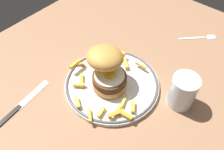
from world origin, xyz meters
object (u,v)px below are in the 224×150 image
knife (19,107)px  spoon (208,37)px  burger (107,68)px  dinner_plate (112,84)px  water_glass (182,93)px

knife → spoon: (58.25, -25.35, 0.10)cm
burger → spoon: (37.57, -12.37, -6.78)cm
dinner_plate → knife: (-21.35, 13.98, -0.58)cm
knife → spoon: bearing=-23.5°
burger → spoon: size_ratio=1.15×
water_glass → spoon: bearing=11.2°
dinner_plate → burger: burger is taller
knife → spoon: 63.53cm
burger → water_glass: bearing=-66.3°
dinner_plate → water_glass: size_ratio=2.82×
knife → burger: bearing=-32.1°
burger → water_glass: burger is taller
dinner_plate → spoon: size_ratio=2.48×
dinner_plate → spoon: bearing=-17.1°
dinner_plate → water_glass: bearing=-66.9°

